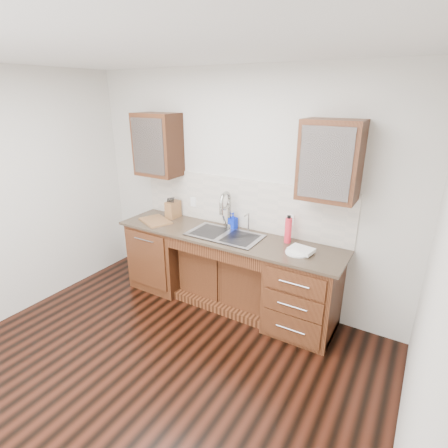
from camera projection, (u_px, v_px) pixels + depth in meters
The scene contains 26 objects.
ground at pixel (145, 385), 3.15m from camera, with size 4.00×3.50×0.10m, color black.
ceiling at pixel (109, 36), 2.17m from camera, with size 4.00×3.50×0.10m, color white.
wall_back at pixel (241, 190), 4.10m from camera, with size 4.00×0.10×2.70m, color beige.
wall_right at pixel (441, 330), 1.67m from camera, with size 0.10×3.50×2.70m, color beige.
base_cabinet_left at pixel (164, 253), 4.59m from camera, with size 0.70×0.62×0.88m, color #593014.
base_cabinet_center at pixel (229, 275), 4.24m from camera, with size 1.20×0.44×0.70m, color #593014.
base_cabinet_right at pixel (303, 293), 3.68m from camera, with size 0.70×0.62×0.88m, color #593014.
countertop at pixel (225, 236), 3.96m from camera, with size 2.70×0.65×0.03m, color #84705B.
backsplash at pixel (239, 203), 4.11m from camera, with size 2.70×0.02×0.59m, color beige.
sink at pixel (224, 242), 3.97m from camera, with size 0.84×0.46×0.19m, color #9E9EA5.
faucet at pixel (229, 212), 4.09m from camera, with size 0.04×0.04×0.40m, color #999993.
filter_tap at pixel (249, 222), 4.01m from camera, with size 0.02×0.02×0.24m, color #999993.
upper_cabinet_left at pixel (158, 145), 4.26m from camera, with size 0.55×0.34×0.75m, color #593014.
upper_cabinet_right at pixel (330, 161), 3.26m from camera, with size 0.55×0.34×0.75m, color #593014.
outlet_left at pixel (193, 202), 4.44m from camera, with size 0.08×0.01×0.12m, color white.
outlet_right at pixel (290, 220), 3.81m from camera, with size 0.08×0.01×0.12m, color white.
soap_bottle at pixel (233, 221), 4.12m from camera, with size 0.09×0.09×0.19m, color #0A24CA.
water_bottle at pixel (288, 230), 3.71m from camera, with size 0.07×0.07×0.28m, color red.
plate at pixel (297, 252), 3.50m from camera, with size 0.25×0.25×0.01m, color silver.
dish_towel at pixel (301, 250), 3.50m from camera, with size 0.24×0.17×0.04m, color white.
knife_block at pixel (173, 209), 4.48m from camera, with size 0.12×0.19×0.22m, color brown.
cutting_board at pixel (155, 221), 4.37m from camera, with size 0.41×0.29×0.02m, color #945E3D.
cup_left_a at pixel (155, 149), 4.30m from camera, with size 0.13×0.13×0.10m, color white.
cup_left_b at pixel (166, 150), 4.22m from camera, with size 0.11×0.11×0.10m, color white.
cup_right_a at pixel (324, 166), 3.30m from camera, with size 0.11×0.11×0.09m, color white.
cup_right_b at pixel (335, 167), 3.25m from camera, with size 0.10×0.10×0.09m, color white.
Camera 1 is at (1.87, -1.73, 2.41)m, focal length 28.00 mm.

